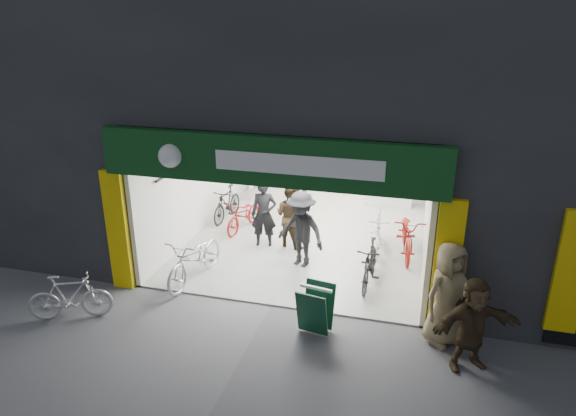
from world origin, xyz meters
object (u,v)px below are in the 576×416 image
at_px(parked_bike, 70,297).
at_px(pedestrian_near, 447,294).
at_px(sandwich_board, 316,308).
at_px(bike_right_front, 370,264).
at_px(bike_left_front, 196,258).

bearing_deg(parked_bike, pedestrian_near, -104.20).
bearing_deg(sandwich_board, bike_right_front, 78.77).
relative_size(bike_right_front, pedestrian_near, 0.86).
distance_m(bike_left_front, parked_bike, 2.60).
bearing_deg(bike_left_front, sandwich_board, -14.59).
height_order(bike_left_front, sandwich_board, bike_left_front).
bearing_deg(sandwich_board, parked_bike, -160.75).
bearing_deg(bike_left_front, pedestrian_near, -2.01).
relative_size(pedestrian_near, sandwich_board, 2.14).
bearing_deg(pedestrian_near, bike_right_front, 87.62).
relative_size(bike_right_front, sandwich_board, 1.84).
height_order(pedestrian_near, sandwich_board, pedestrian_near).
xyz_separation_m(parked_bike, sandwich_board, (4.59, 0.79, 0.02)).
xyz_separation_m(bike_right_front, pedestrian_near, (1.50, -1.69, 0.46)).
distance_m(bike_left_front, bike_right_front, 3.75).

